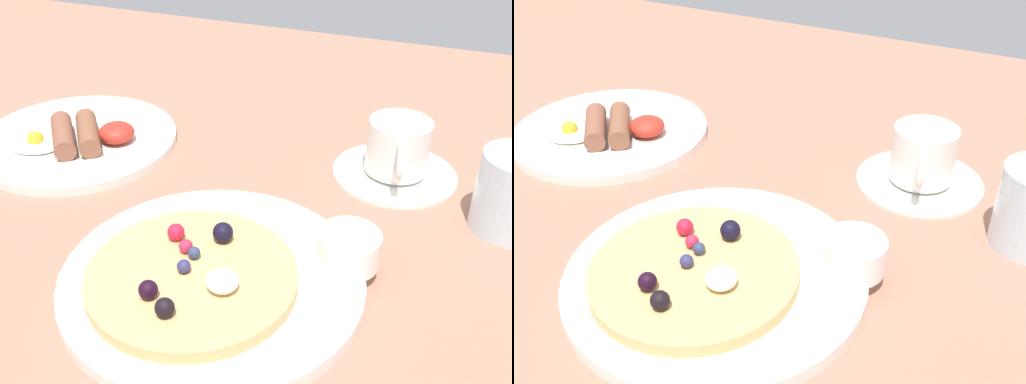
% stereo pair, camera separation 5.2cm
% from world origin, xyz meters
% --- Properties ---
extents(ground_plane, '(2.02, 1.28, 0.03)m').
position_xyz_m(ground_plane, '(0.00, 0.00, -0.01)').
color(ground_plane, '#A16E59').
extents(pancake_plate, '(0.27, 0.27, 0.01)m').
position_xyz_m(pancake_plate, '(0.05, -0.07, 0.01)').
color(pancake_plate, white).
rests_on(pancake_plate, ground_plane).
extents(pancake_with_berries, '(0.19, 0.19, 0.03)m').
position_xyz_m(pancake_with_berries, '(0.04, -0.09, 0.02)').
color(pancake_with_berries, tan).
rests_on(pancake_with_berries, pancake_plate).
extents(syrup_ramekin, '(0.06, 0.06, 0.03)m').
position_xyz_m(syrup_ramekin, '(0.16, -0.02, 0.03)').
color(syrup_ramekin, white).
rests_on(syrup_ramekin, pancake_plate).
extents(breakfast_plate, '(0.25, 0.25, 0.01)m').
position_xyz_m(breakfast_plate, '(-0.22, 0.11, 0.01)').
color(breakfast_plate, white).
rests_on(breakfast_plate, ground_plane).
extents(fried_breakfast, '(0.15, 0.10, 0.03)m').
position_xyz_m(fried_breakfast, '(-0.21, 0.09, 0.02)').
color(fried_breakfast, brown).
rests_on(fried_breakfast, breakfast_plate).
extents(coffee_saucer, '(0.14, 0.14, 0.01)m').
position_xyz_m(coffee_saucer, '(0.17, 0.17, 0.00)').
color(coffee_saucer, white).
rests_on(coffee_saucer, ground_plane).
extents(coffee_cup, '(0.07, 0.10, 0.06)m').
position_xyz_m(coffee_cup, '(0.17, 0.17, 0.04)').
color(coffee_cup, white).
rests_on(coffee_cup, coffee_saucer).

